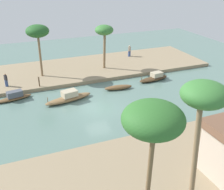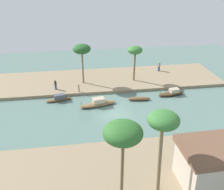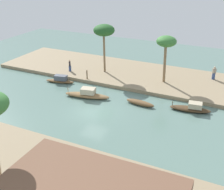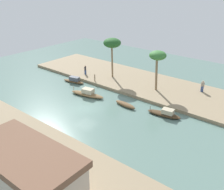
{
  "view_description": "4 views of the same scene",
  "coord_description": "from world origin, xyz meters",
  "px_view_note": "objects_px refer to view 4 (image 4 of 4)",
  "views": [
    {
      "loc": [
        8.0,
        23.93,
        13.24
      ],
      "look_at": [
        -2.15,
        -1.46,
        0.47
      ],
      "focal_mm": 44.53,
      "sensor_mm": 36.0,
      "label": 1
    },
    {
      "loc": [
        5.35,
        30.3,
        17.82
      ],
      "look_at": [
        0.19,
        -3.74,
        1.07
      ],
      "focal_mm": 42.8,
      "sensor_mm": 36.0,
      "label": 2
    },
    {
      "loc": [
        -13.55,
        23.91,
        14.57
      ],
      "look_at": [
        -0.37,
        -3.62,
        0.5
      ],
      "focal_mm": 47.45,
      "sensor_mm": 36.0,
      "label": 3
    },
    {
      "loc": [
        -22.46,
        21.77,
        15.69
      ],
      "look_at": [
        -1.67,
        -3.39,
        1.1
      ],
      "focal_mm": 42.52,
      "sensor_mm": 36.0,
      "label": 4
    }
  ],
  "objects_px": {
    "person_on_near_bank": "(85,71)",
    "person_by_mooring": "(202,87)",
    "sampan_with_red_awning": "(87,94)",
    "palm_tree_left_far": "(112,43)",
    "sampan_midstream": "(74,80)",
    "sampan_near_left_bank": "(165,113)",
    "palm_tree_left_near": "(158,57)",
    "mooring_post": "(95,78)",
    "sampan_with_tall_canopy": "(125,105)",
    "riverside_building": "(26,172)"
  },
  "relations": [
    {
      "from": "person_on_near_bank",
      "to": "palm_tree_left_far",
      "type": "xyz_separation_m",
      "value": [
        -4.39,
        -1.86,
        4.95
      ]
    },
    {
      "from": "sampan_near_left_bank",
      "to": "riverside_building",
      "type": "height_order",
      "value": "riverside_building"
    },
    {
      "from": "mooring_post",
      "to": "palm_tree_left_far",
      "type": "xyz_separation_m",
      "value": [
        -0.85,
        -3.3,
        5.05
      ]
    },
    {
      "from": "mooring_post",
      "to": "riverside_building",
      "type": "distance_m",
      "value": 24.21
    },
    {
      "from": "sampan_with_tall_canopy",
      "to": "person_on_near_bank",
      "type": "distance_m",
      "value": 13.08
    },
    {
      "from": "mooring_post",
      "to": "sampan_with_tall_canopy",
      "type": "bearing_deg",
      "value": 158.72
    },
    {
      "from": "sampan_with_tall_canopy",
      "to": "mooring_post",
      "type": "xyz_separation_m",
      "value": [
        8.6,
        -3.35,
        0.75
      ]
    },
    {
      "from": "palm_tree_left_far",
      "to": "riverside_building",
      "type": "height_order",
      "value": "palm_tree_left_far"
    },
    {
      "from": "sampan_with_tall_canopy",
      "to": "sampan_midstream",
      "type": "bearing_deg",
      "value": -1.88
    },
    {
      "from": "sampan_midstream",
      "to": "sampan_near_left_bank",
      "type": "height_order",
      "value": "sampan_near_left_bank"
    },
    {
      "from": "person_on_near_bank",
      "to": "sampan_near_left_bank",
      "type": "bearing_deg",
      "value": 48.35
    },
    {
      "from": "sampan_midstream",
      "to": "riverside_building",
      "type": "height_order",
      "value": "riverside_building"
    },
    {
      "from": "person_on_near_bank",
      "to": "person_by_mooring",
      "type": "relative_size",
      "value": 0.92
    },
    {
      "from": "sampan_near_left_bank",
      "to": "mooring_post",
      "type": "bearing_deg",
      "value": -18.1
    },
    {
      "from": "palm_tree_left_near",
      "to": "palm_tree_left_far",
      "type": "height_order",
      "value": "palm_tree_left_far"
    },
    {
      "from": "sampan_near_left_bank",
      "to": "sampan_with_red_awning",
      "type": "bearing_deg",
      "value": 0.61
    },
    {
      "from": "sampan_with_red_awning",
      "to": "palm_tree_left_far",
      "type": "distance_m",
      "value": 9.53
    },
    {
      "from": "sampan_midstream",
      "to": "palm_tree_left_far",
      "type": "relative_size",
      "value": 0.61
    },
    {
      "from": "sampan_with_tall_canopy",
      "to": "palm_tree_left_far",
      "type": "relative_size",
      "value": 0.52
    },
    {
      "from": "sampan_near_left_bank",
      "to": "palm_tree_left_far",
      "type": "xyz_separation_m",
      "value": [
        13.1,
        -5.7,
        5.7
      ]
    },
    {
      "from": "person_by_mooring",
      "to": "palm_tree_left_far",
      "type": "relative_size",
      "value": 0.26
    },
    {
      "from": "sampan_midstream",
      "to": "person_by_mooring",
      "type": "bearing_deg",
      "value": -165.57
    },
    {
      "from": "mooring_post",
      "to": "riverside_building",
      "type": "relative_size",
      "value": 0.12
    },
    {
      "from": "sampan_midstream",
      "to": "sampan_with_red_awning",
      "type": "bearing_deg",
      "value": 144.28
    },
    {
      "from": "person_by_mooring",
      "to": "palm_tree_left_near",
      "type": "height_order",
      "value": "palm_tree_left_near"
    },
    {
      "from": "sampan_with_red_awning",
      "to": "riverside_building",
      "type": "relative_size",
      "value": 0.58
    },
    {
      "from": "person_by_mooring",
      "to": "palm_tree_left_far",
      "type": "distance_m",
      "value": 15.19
    },
    {
      "from": "sampan_near_left_bank",
      "to": "palm_tree_left_near",
      "type": "bearing_deg",
      "value": -57.92
    },
    {
      "from": "person_by_mooring",
      "to": "mooring_post",
      "type": "height_order",
      "value": "person_by_mooring"
    },
    {
      "from": "sampan_near_left_bank",
      "to": "palm_tree_left_near",
      "type": "distance_m",
      "value": 8.86
    },
    {
      "from": "palm_tree_left_near",
      "to": "sampan_with_red_awning",
      "type": "bearing_deg",
      "value": 46.98
    },
    {
      "from": "palm_tree_left_near",
      "to": "palm_tree_left_far",
      "type": "xyz_separation_m",
      "value": [
        8.42,
        -0.21,
        0.56
      ]
    },
    {
      "from": "sampan_near_left_bank",
      "to": "palm_tree_left_near",
      "type": "xyz_separation_m",
      "value": [
        4.68,
        -5.49,
        5.14
      ]
    },
    {
      "from": "person_by_mooring",
      "to": "sampan_with_tall_canopy",
      "type": "bearing_deg",
      "value": -156.95
    },
    {
      "from": "mooring_post",
      "to": "palm_tree_left_far",
      "type": "distance_m",
      "value": 6.09
    },
    {
      "from": "sampan_with_red_awning",
      "to": "palm_tree_left_far",
      "type": "relative_size",
      "value": 0.84
    },
    {
      "from": "sampan_midstream",
      "to": "palm_tree_left_far",
      "type": "bearing_deg",
      "value": -138.59
    },
    {
      "from": "sampan_with_tall_canopy",
      "to": "person_by_mooring",
      "type": "xyz_separation_m",
      "value": [
        -6.19,
        -10.23,
        0.91
      ]
    },
    {
      "from": "sampan_with_tall_canopy",
      "to": "person_on_near_bank",
      "type": "relative_size",
      "value": 2.16
    },
    {
      "from": "sampan_near_left_bank",
      "to": "palm_tree_left_near",
      "type": "height_order",
      "value": "palm_tree_left_near"
    },
    {
      "from": "sampan_with_red_awning",
      "to": "sampan_midstream",
      "type": "relative_size",
      "value": 1.38
    },
    {
      "from": "sampan_with_tall_canopy",
      "to": "sampan_with_red_awning",
      "type": "bearing_deg",
      "value": 13.87
    },
    {
      "from": "sampan_near_left_bank",
      "to": "mooring_post",
      "type": "relative_size",
      "value": 3.77
    },
    {
      "from": "sampan_midstream",
      "to": "sampan_with_tall_canopy",
      "type": "distance_m",
      "value": 11.68
    },
    {
      "from": "sampan_with_tall_canopy",
      "to": "person_by_mooring",
      "type": "bearing_deg",
      "value": -115.27
    },
    {
      "from": "sampan_with_tall_canopy",
      "to": "mooring_post",
      "type": "bearing_deg",
      "value": -15.4
    },
    {
      "from": "sampan_with_red_awning",
      "to": "person_by_mooring",
      "type": "bearing_deg",
      "value": -149.67
    },
    {
      "from": "sampan_with_red_awning",
      "to": "sampan_near_left_bank",
      "type": "xyz_separation_m",
      "value": [
        -11.5,
        -1.81,
        -0.06
      ]
    },
    {
      "from": "person_on_near_bank",
      "to": "person_by_mooring",
      "type": "xyz_separation_m",
      "value": [
        -18.32,
        -5.44,
        0.06
      ]
    },
    {
      "from": "person_on_near_bank",
      "to": "palm_tree_left_far",
      "type": "relative_size",
      "value": 0.24
    }
  ]
}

